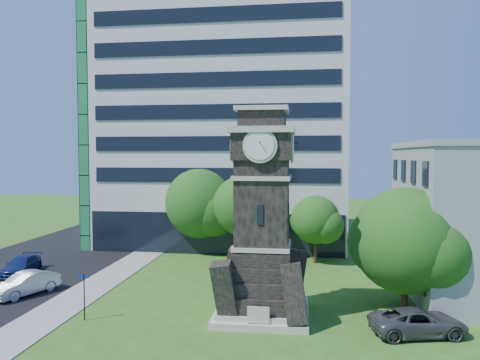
# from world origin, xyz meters

# --- Properties ---
(ground) EXTENTS (160.00, 160.00, 0.00)m
(ground) POSITION_xyz_m (0.00, 0.00, 0.00)
(ground) COLOR #355919
(ground) RESTS_ON ground
(sidewalk) EXTENTS (3.00, 70.00, 0.06)m
(sidewalk) POSITION_xyz_m (-9.50, 5.00, 0.03)
(sidewalk) COLOR gray
(sidewalk) RESTS_ON ground
(clock_tower) EXTENTS (5.40, 5.40, 12.22)m
(clock_tower) POSITION_xyz_m (3.00, 2.00, 5.28)
(clock_tower) COLOR beige
(clock_tower) RESTS_ON ground
(office_tall) EXTENTS (26.20, 15.11, 28.60)m
(office_tall) POSITION_xyz_m (-3.20, 25.84, 14.22)
(office_tall) COLOR silver
(office_tall) RESTS_ON ground
(car_street_mid) EXTENTS (3.25, 4.89, 1.52)m
(car_street_mid) POSITION_xyz_m (-13.28, 4.00, 0.76)
(car_street_mid) COLOR #AAABB1
(car_street_mid) RESTS_ON ground
(car_street_north) EXTENTS (2.55, 4.88, 1.35)m
(car_street_north) POSITION_xyz_m (-16.96, 9.22, 0.68)
(car_street_north) COLOR navy
(car_street_north) RESTS_ON ground
(car_east_lot) EXTENTS (5.40, 3.33, 1.40)m
(car_east_lot) POSITION_xyz_m (11.40, 0.14, 0.70)
(car_east_lot) COLOR #494A4E
(car_east_lot) RESTS_ON ground
(park_bench) EXTENTS (2.06, 0.55, 1.07)m
(park_bench) POSITION_xyz_m (2.68, 0.36, 0.56)
(park_bench) COLOR black
(park_bench) RESTS_ON ground
(street_sign) EXTENTS (0.65, 0.06, 2.71)m
(street_sign) POSITION_xyz_m (-7.07, -0.08, 1.69)
(street_sign) COLOR black
(street_sign) RESTS_ON ground
(tree_nw) EXTENTS (7.67, 6.97, 8.35)m
(tree_nw) POSITION_xyz_m (-4.37, 19.36, 4.67)
(tree_nw) COLOR #332114
(tree_nw) RESTS_ON ground
(tree_nc) EXTENTS (6.08, 5.53, 7.64)m
(tree_nc) POSITION_xyz_m (-0.04, 17.37, 4.68)
(tree_nc) COLOR #332114
(tree_nc) RESTS_ON ground
(tree_ne) EXTENTS (4.66, 4.23, 5.97)m
(tree_ne) POSITION_xyz_m (6.52, 16.18, 3.70)
(tree_ne) COLOR #332114
(tree_ne) RESTS_ON ground
(tree_east) EXTENTS (7.13, 6.48, 7.54)m
(tree_east) POSITION_xyz_m (11.65, 4.26, 4.13)
(tree_east) COLOR #332114
(tree_east) RESTS_ON ground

